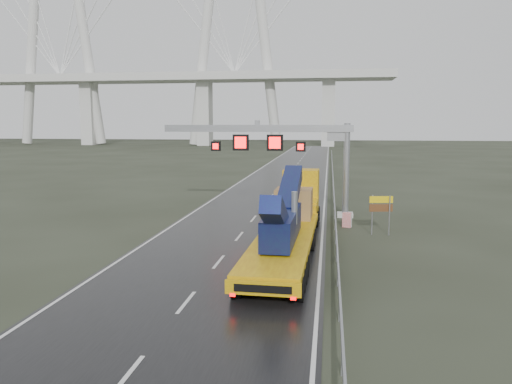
% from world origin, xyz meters
% --- Properties ---
extents(ground, '(400.00, 400.00, 0.00)m').
position_xyz_m(ground, '(0.00, 0.00, 0.00)').
color(ground, '#282C1F').
rests_on(ground, ground).
extents(road, '(11.00, 200.00, 0.02)m').
position_xyz_m(road, '(0.00, 40.00, 0.01)').
color(road, black).
rests_on(road, ground).
extents(guardrail, '(0.20, 140.00, 1.40)m').
position_xyz_m(guardrail, '(6.10, 30.00, 0.70)').
color(guardrail, gray).
rests_on(guardrail, ground).
extents(sign_gantry, '(14.90, 1.20, 7.42)m').
position_xyz_m(sign_gantry, '(2.10, 17.99, 5.61)').
color(sign_gantry, silver).
rests_on(sign_gantry, ground).
extents(heavy_haul_truck, '(3.29, 19.69, 4.61)m').
position_xyz_m(heavy_haul_truck, '(3.42, 9.10, 1.79)').
color(heavy_haul_truck, yellow).
rests_on(heavy_haul_truck, ground).
extents(exit_sign_pair, '(1.50, 0.34, 2.60)m').
position_xyz_m(exit_sign_pair, '(8.96, 11.82, 1.82)').
color(exit_sign_pair, gray).
rests_on(exit_sign_pair, ground).
extents(striped_barrier, '(0.67, 0.46, 1.03)m').
position_xyz_m(striped_barrier, '(6.91, 14.00, 0.52)').
color(striped_barrier, red).
rests_on(striped_barrier, ground).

